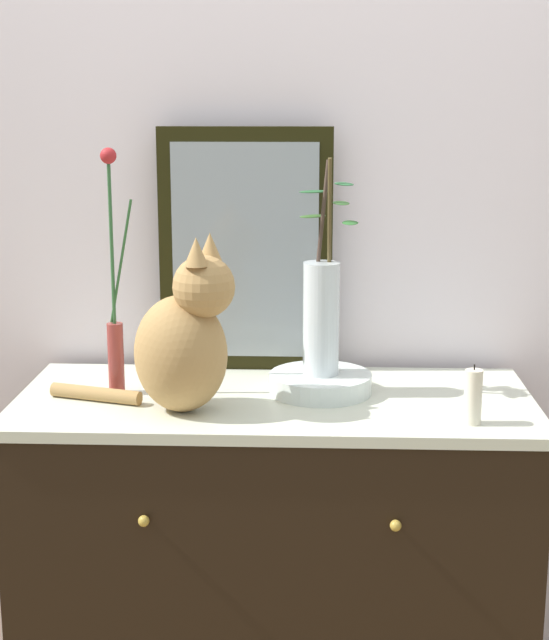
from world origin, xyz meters
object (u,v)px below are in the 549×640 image
at_px(sideboard, 274,568).
at_px(mirror_leaning, 246,251).
at_px(bowl_porcelain, 320,383).
at_px(vase_slim_green, 115,317).
at_px(candle_pillar, 473,397).
at_px(vase_glass_clear, 322,312).
at_px(cat_sitting, 184,340).

height_order(sideboard, mirror_leaning, mirror_leaning).
bearing_deg(bowl_porcelain, vase_slim_green, -177.28).
bearing_deg(sideboard, candle_pillar, -21.80).
distance_m(vase_slim_green, vase_glass_clear, 0.47).
xyz_separation_m(sideboard, mirror_leaning, (-0.08, 0.24, 0.73)).
relative_size(mirror_leaning, candle_pillar, 4.64).
relative_size(vase_glass_clear, candle_pillar, 3.83).
distance_m(mirror_leaning, vase_slim_green, 0.38).
height_order(mirror_leaning, candle_pillar, mirror_leaning).
relative_size(sideboard, vase_slim_green, 2.10).
xyz_separation_m(cat_sitting, candle_pillar, (0.61, -0.06, -0.10)).
height_order(mirror_leaning, bowl_porcelain, mirror_leaning).
bearing_deg(sideboard, bowl_porcelain, 20.53).
bearing_deg(bowl_porcelain, sideboard, -159.47).
distance_m(vase_slim_green, candle_pillar, 0.82).
xyz_separation_m(sideboard, cat_sitting, (-0.19, -0.11, 0.59)).
xyz_separation_m(vase_glass_clear, candle_pillar, (0.32, -0.21, -0.13)).
height_order(vase_slim_green, vase_glass_clear, vase_slim_green).
bearing_deg(bowl_porcelain, mirror_leaning, 133.15).
height_order(mirror_leaning, vase_glass_clear, mirror_leaning).
height_order(sideboard, vase_glass_clear, vase_glass_clear).
distance_m(sideboard, candle_pillar, 0.66).
bearing_deg(vase_slim_green, sideboard, -2.65).
distance_m(sideboard, bowl_porcelain, 0.46).
relative_size(sideboard, bowl_porcelain, 4.97).
relative_size(cat_sitting, candle_pillar, 3.38).
relative_size(sideboard, cat_sitting, 2.69).
xyz_separation_m(vase_slim_green, bowl_porcelain, (0.47, 0.02, -0.16)).
distance_m(bowl_porcelain, candle_pillar, 0.38).
distance_m(sideboard, vase_slim_green, 0.71).
distance_m(cat_sitting, vase_slim_green, 0.22).
bearing_deg(bowl_porcelain, vase_glass_clear, 25.84).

